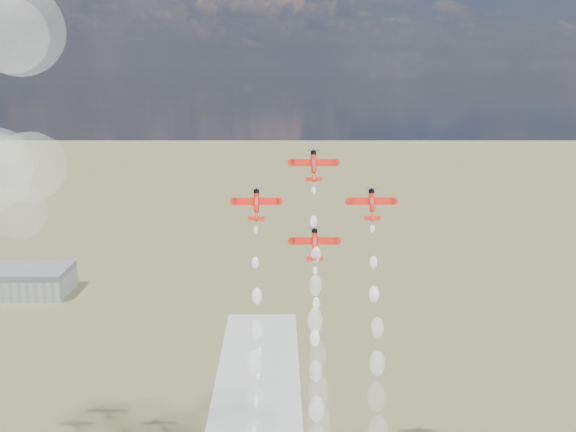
# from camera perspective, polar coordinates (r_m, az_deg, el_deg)

# --- Properties ---
(hangar) EXTENTS (50.00, 28.00, 13.00)m
(hangar) POSITION_cam_1_polar(r_m,az_deg,el_deg) (354.84, -21.93, -5.12)
(hangar) COLOR gray
(hangar) RESTS_ON ground
(plane_lead) EXTENTS (10.43, 5.08, 6.98)m
(plane_lead) POSITION_cam_1_polar(r_m,az_deg,el_deg) (156.39, 2.19, 4.32)
(plane_lead) COLOR red
(plane_lead) RESTS_ON ground
(plane_left) EXTENTS (10.43, 5.08, 6.98)m
(plane_left) POSITION_cam_1_polar(r_m,az_deg,el_deg) (153.91, -2.69, 1.01)
(plane_left) COLOR red
(plane_left) RESTS_ON ground
(plane_right) EXTENTS (10.43, 5.08, 6.98)m
(plane_right) POSITION_cam_1_polar(r_m,az_deg,el_deg) (155.26, 7.11, 1.03)
(plane_right) COLOR red
(plane_right) RESTS_ON ground
(plane_slot) EXTENTS (10.43, 5.08, 6.98)m
(plane_slot) POSITION_cam_1_polar(r_m,az_deg,el_deg) (152.17, 2.28, -2.37)
(plane_slot) COLOR red
(plane_slot) RESTS_ON ground
(smoke_trail_lead) EXTENTS (5.10, 24.59, 49.57)m
(smoke_trail_lead) POSITION_cam_1_polar(r_m,az_deg,el_deg) (149.87, 2.51, -13.30)
(smoke_trail_lead) COLOR white
(smoke_trail_lead) RESTS_ON plane_lead
(smoke_trail_left) EXTENTS (5.10, 25.49, 50.75)m
(smoke_trail_left) POSITION_cam_1_polar(r_m,az_deg,el_deg) (150.10, -2.83, -17.02)
(smoke_trail_left) COLOR white
(smoke_trail_left) RESTS_ON plane_left
(smoke_trail_right) EXTENTS (5.10, 25.61, 49.94)m
(smoke_trail_right) POSITION_cam_1_polar(r_m,az_deg,el_deg) (151.45, 7.68, -16.68)
(smoke_trail_right) COLOR white
(smoke_trail_right) RESTS_ON plane_right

